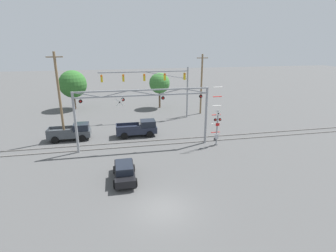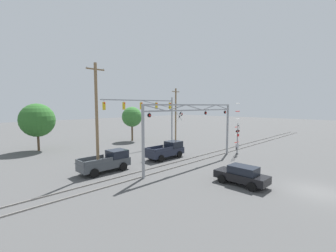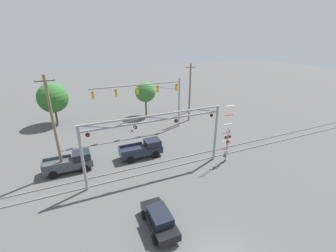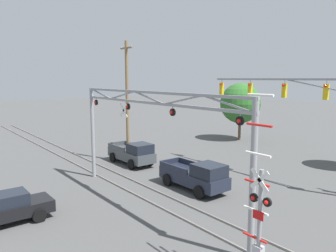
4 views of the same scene
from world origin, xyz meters
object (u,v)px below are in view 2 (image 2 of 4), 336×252
object	(u,v)px
utility_pole_right	(176,114)
background_tree_beyond_span	(132,117)
utility_pole_left	(97,117)
traffic_signal_span	(154,111)
pickup_truck_lead	(167,150)
sedan_waiting	(242,175)
background_tree_far_left_verge	(37,120)
crossing_gantry	(194,123)
crossing_signal_mast	(237,137)
pickup_truck_following	(107,162)

from	to	relation	value
utility_pole_right	background_tree_beyond_span	size ratio (longest dim) A/B	1.54
utility_pole_left	traffic_signal_span	bearing A→B (deg)	27.00
pickup_truck_lead	sedan_waiting	world-z (taller)	pickup_truck_lead
sedan_waiting	utility_pole_right	bearing A→B (deg)	56.06
traffic_signal_span	background_tree_far_left_verge	bearing A→B (deg)	147.02
utility_pole_left	background_tree_beyond_span	bearing A→B (deg)	44.47
crossing_gantry	utility_pole_left	world-z (taller)	utility_pole_left
crossing_signal_mast	utility_pole_left	size ratio (longest dim) A/B	0.65
crossing_signal_mast	utility_pole_right	world-z (taller)	utility_pole_right
crossing_gantry	pickup_truck_following	bearing A→B (deg)	153.50
crossing_signal_mast	utility_pole_right	xyz separation A→B (m)	(2.60, 13.74, 2.68)
pickup_truck_following	background_tree_beyond_span	size ratio (longest dim) A/B	0.80
crossing_gantry	background_tree_beyond_span	size ratio (longest dim) A/B	2.35
pickup_truck_lead	utility_pole_right	world-z (taller)	utility_pole_right
crossing_signal_mast	background_tree_beyond_span	distance (m)	19.51
crossing_gantry	sedan_waiting	size ratio (longest dim) A/B	3.42
crossing_gantry	utility_pole_left	bearing A→B (deg)	155.27
crossing_gantry	background_tree_far_left_verge	size ratio (longest dim) A/B	2.16
utility_pole_right	background_tree_beyond_span	distance (m)	8.05
pickup_truck_lead	utility_pole_right	size ratio (longest dim) A/B	0.53
background_tree_far_left_verge	utility_pole_left	bearing A→B (deg)	-87.12
pickup_truck_lead	utility_pole_left	distance (m)	10.06
crossing_gantry	background_tree_beyond_span	xyz separation A→B (m)	(4.84, 18.16, -0.18)
pickup_truck_lead	background_tree_beyond_span	bearing A→B (deg)	70.25
pickup_truck_following	crossing_gantry	bearing A→B (deg)	-26.50
pickup_truck_following	utility_pole_right	size ratio (longest dim) A/B	0.52
crossing_signal_mast	utility_pole_right	distance (m)	14.24
pickup_truck_lead	pickup_truck_following	distance (m)	8.13
sedan_waiting	background_tree_far_left_verge	size ratio (longest dim) A/B	0.63
traffic_signal_span	pickup_truck_following	distance (m)	14.96
traffic_signal_span	pickup_truck_lead	size ratio (longest dim) A/B	2.63
crossing_signal_mast	utility_pole_right	size ratio (longest dim) A/B	0.71
background_tree_beyond_span	background_tree_far_left_verge	xyz separation A→B (m)	(-14.94, 2.09, -0.01)
pickup_truck_following	background_tree_beyond_span	bearing A→B (deg)	46.59
pickup_truck_lead	traffic_signal_span	bearing A→B (deg)	58.88
utility_pole_left	background_tree_beyond_span	size ratio (longest dim) A/B	1.67
utility_pole_left	pickup_truck_following	bearing A→B (deg)	-6.30
crossing_gantry	utility_pole_left	xyz separation A→B (m)	(-9.29, 4.28, 0.78)
utility_pole_left	background_tree_far_left_verge	distance (m)	16.02
crossing_gantry	utility_pole_right	bearing A→B (deg)	49.80
utility_pole_right	pickup_truck_following	bearing A→B (deg)	-155.81
crossing_signal_mast	pickup_truck_following	world-z (taller)	crossing_signal_mast
pickup_truck_following	pickup_truck_lead	bearing A→B (deg)	-1.52
utility_pole_right	crossing_signal_mast	bearing A→B (deg)	-100.70
traffic_signal_span	background_tree_beyond_span	xyz separation A→B (m)	(0.80, 7.08, -1.27)
crossing_gantry	crossing_signal_mast	xyz separation A→B (m)	(8.22, -0.94, -2.32)
traffic_signal_span	background_tree_beyond_span	distance (m)	7.24
pickup_truck_lead	utility_pole_right	distance (m)	14.72
traffic_signal_span	utility_pole_right	xyz separation A→B (m)	(6.78, 1.73, -0.73)
sedan_waiting	traffic_signal_span	bearing A→B (deg)	70.09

